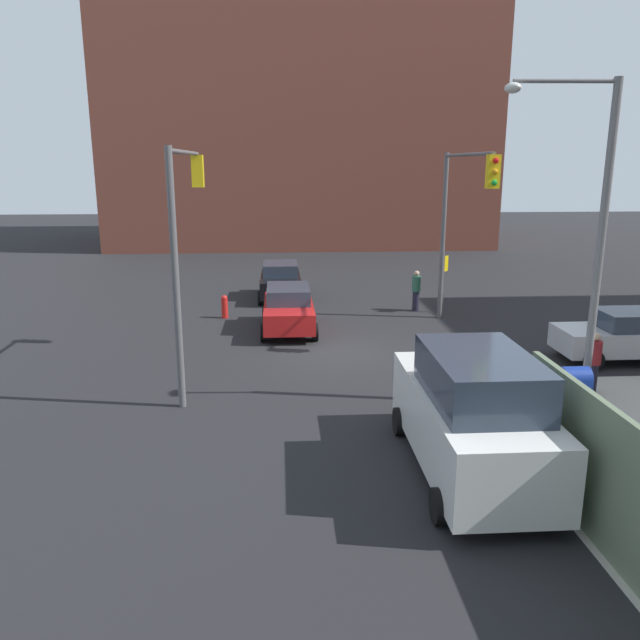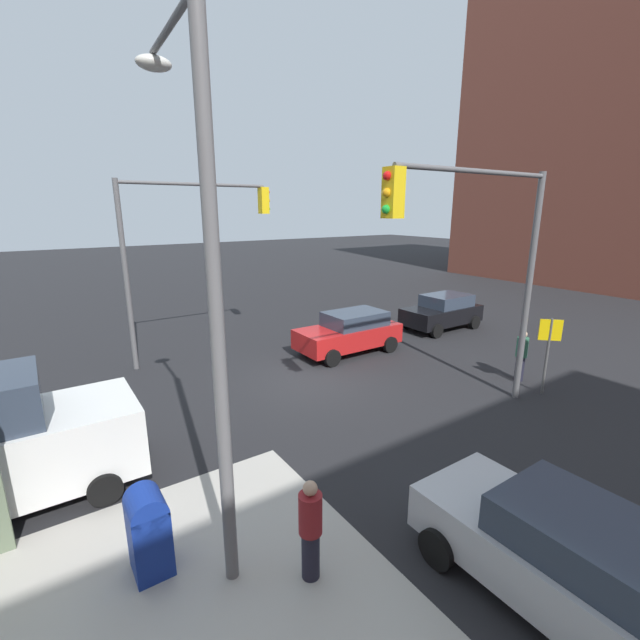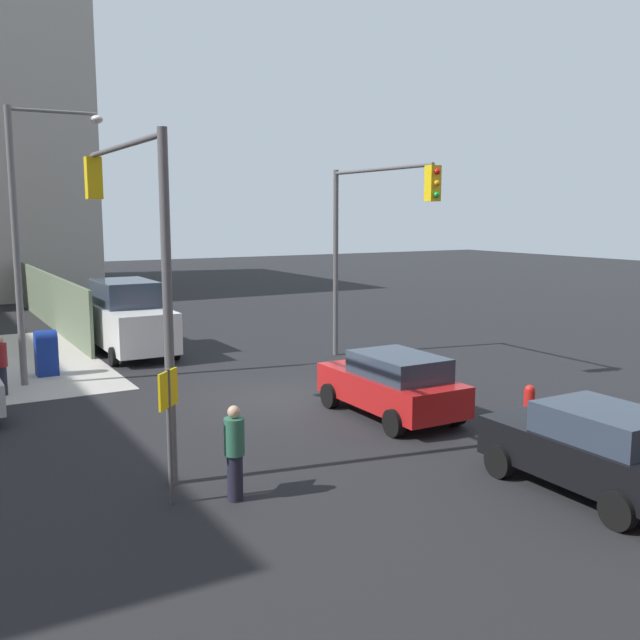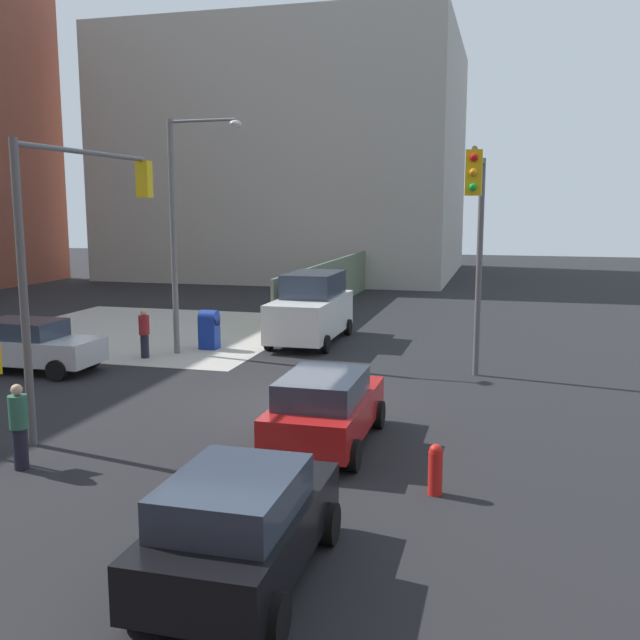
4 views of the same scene
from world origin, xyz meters
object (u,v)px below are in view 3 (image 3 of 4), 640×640
Objects in this scene: fire_hydrant at (529,403)px; coupe_red at (392,384)px; street_lamp_corner at (29,224)px; pedestrian_waiting at (235,451)px; traffic_signal_nw_corner at (132,231)px; coupe_black at (594,448)px; van_white_delivery at (128,318)px; pedestrian_crossing at (1,365)px; mailbox_blue at (46,351)px; traffic_signal_se_corner at (370,225)px.

fire_hydrant is 3.31m from coupe_red.
pedestrian_waiting is at bearing -171.55° from street_lamp_corner.
coupe_black is at bearing -134.95° from traffic_signal_nw_corner.
van_white_delivery reaches higher than pedestrian_crossing.
mailbox_blue is at bearing 125.57° from van_white_delivery.
pedestrian_crossing reaches higher than coupe_red.
mailbox_blue is 0.83× the size of pedestrian_waiting.
street_lamp_corner is at bearing 74.06° from traffic_signal_se_corner.
coupe_black is at bearing 153.68° from pedestrian_waiting.
traffic_signal_se_corner is 0.81× the size of street_lamp_corner.
coupe_black is (-6.41, -6.42, -3.81)m from traffic_signal_nw_corner.
pedestrian_waiting is (-2.87, 5.45, 0.05)m from coupe_red.
pedestrian_waiting is at bearing 134.46° from traffic_signal_se_corner.
coupe_black is at bearing -152.11° from street_lamp_corner.
traffic_signal_se_corner is at bearing -62.72° from traffic_signal_nw_corner.
traffic_signal_nw_corner is 11.62m from van_white_delivery.
mailbox_blue is at bearing 3.37° from traffic_signal_nw_corner.
van_white_delivery is at bearing 12.21° from coupe_black.
traffic_signal_se_corner is at bearing -155.02° from pedestrian_crossing.
coupe_red is 0.77× the size of van_white_delivery.
pedestrian_crossing is (9.20, 10.70, 0.39)m from fire_hydrant.
coupe_black is 0.93× the size of coupe_red.
pedestrian_waiting is at bearing -168.70° from traffic_signal_nw_corner.
mailbox_blue is 16.44m from coupe_black.
traffic_signal_nw_corner is 3.79× the size of pedestrian_waiting.
pedestrian_waiting is at bearing 117.83° from coupe_red.
pedestrian_crossing is (-4.29, 4.70, -0.40)m from van_white_delivery.
coupe_red is at bearing -95.83° from traffic_signal_nw_corner.
van_white_delivery is at bearing 16.80° from coupe_red.
traffic_signal_nw_corner is 9.84m from coupe_black.
traffic_signal_nw_corner is at bearing 165.95° from van_white_delivery.
traffic_signal_se_corner is at bearing -112.09° from mailbox_blue.
mailbox_blue is 1.52× the size of fire_hydrant.
traffic_signal_nw_corner is 1.67× the size of coupe_black.
van_white_delivery is (3.31, -3.63, -3.42)m from street_lamp_corner.
van_white_delivery is 3.15× the size of pedestrian_waiting.
mailbox_blue is (1.02, -0.43, -3.94)m from street_lamp_corner.
pedestrian_crossing is at bearing 49.31° from fire_hydrant.
fire_hydrant is (-10.18, -9.63, -4.22)m from street_lamp_corner.
traffic_signal_nw_corner reaches higher than van_white_delivery.
traffic_signal_se_corner is 1.20× the size of van_white_delivery.
traffic_signal_nw_corner reaches higher than pedestrian_waiting.
van_white_delivery is at bearing 23.98° from fire_hydrant.
pedestrian_crossing is (12.91, 8.42, 0.03)m from coupe_black.
street_lamp_corner reaches higher than fire_hydrant.
fire_hydrant is at bearing 173.87° from pedestrian_crossing.
coupe_black is at bearing -177.28° from coupe_red.
traffic_signal_nw_corner is 9.36m from mailbox_blue.
traffic_signal_nw_corner reaches higher than mailbox_blue.
fire_hydrant is 0.56× the size of pedestrian_crossing.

